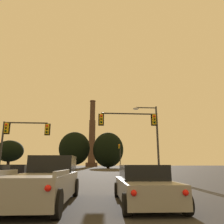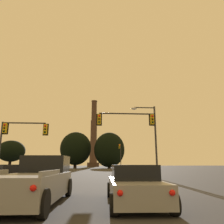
% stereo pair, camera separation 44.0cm
% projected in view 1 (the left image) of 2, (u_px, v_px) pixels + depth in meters
% --- Properties ---
extents(sedan_right_lane_second, '(2.13, 4.76, 1.43)m').
position_uv_depth(sedan_right_lane_second, '(144.00, 185.00, 8.28)').
color(sedan_right_lane_second, gray).
rests_on(sedan_right_lane_second, ground_plane).
extents(pickup_truck_center_lane_second, '(2.35, 5.56, 1.82)m').
position_uv_depth(pickup_truck_center_lane_second, '(45.00, 181.00, 8.43)').
color(pickup_truck_center_lane_second, gray).
rests_on(pickup_truck_center_lane_second, ground_plane).
extents(hatchback_left_lane_front, '(1.95, 4.13, 1.44)m').
position_uv_depth(hatchback_left_lane_front, '(17.00, 177.00, 13.58)').
color(hatchback_left_lane_front, black).
rests_on(hatchback_left_lane_front, ground_plane).
extents(traffic_light_overhead_left, '(4.87, 0.50, 5.75)m').
position_uv_depth(traffic_light_overhead_left, '(19.00, 135.00, 22.31)').
color(traffic_light_overhead_left, '#2D2D30').
rests_on(traffic_light_overhead_left, ground_plane).
extents(traffic_light_far_right, '(0.78, 0.50, 6.54)m').
position_uv_depth(traffic_light_far_right, '(120.00, 153.00, 54.49)').
color(traffic_light_far_right, '#2D2D30').
rests_on(traffic_light_far_right, ground_plane).
extents(traffic_light_overhead_right, '(6.26, 0.50, 6.65)m').
position_uv_depth(traffic_light_overhead_right, '(138.00, 128.00, 22.29)').
color(traffic_light_overhead_right, '#2D2D30').
rests_on(traffic_light_overhead_right, ground_plane).
extents(street_lamp, '(2.69, 0.36, 7.69)m').
position_uv_depth(street_lamp, '(153.00, 133.00, 23.49)').
color(street_lamp, '#38383A').
rests_on(street_lamp, ground_plane).
extents(smokestack, '(7.62, 7.62, 43.50)m').
position_uv_depth(smokestack, '(92.00, 140.00, 141.82)').
color(smokestack, '#3C2B22').
rests_on(smokestack, ground_plane).
extents(treeline_left_mid, '(12.32, 11.08, 14.27)m').
position_uv_depth(treeline_left_mid, '(74.00, 148.00, 87.28)').
color(treeline_left_mid, black).
rests_on(treeline_left_mid, ground_plane).
extents(treeline_far_right, '(10.78, 9.71, 10.77)m').
position_uv_depth(treeline_far_right, '(9.00, 151.00, 85.75)').
color(treeline_far_right, black).
rests_on(treeline_far_right, ground_plane).
extents(treeline_center_left, '(11.89, 10.70, 13.81)m').
position_uv_depth(treeline_center_left, '(108.00, 150.00, 85.30)').
color(treeline_center_left, black).
rests_on(treeline_center_left, ground_plane).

